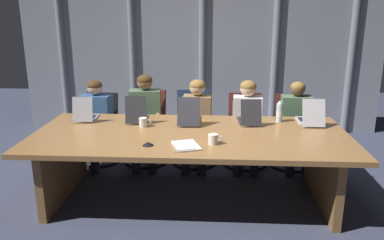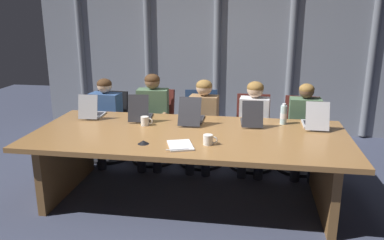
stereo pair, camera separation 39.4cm
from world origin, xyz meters
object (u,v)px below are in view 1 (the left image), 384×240
object	(u,v)px
laptop_right_end	(310,118)
person_left_mid	(145,115)
office_chair_left_mid	(147,136)
person_right_mid	(247,119)
person_center	(197,118)
laptop_left_end	(86,115)
conference_mic_left_side	(148,144)
laptop_left_mid	(137,116)
spiral_notepad	(186,146)
person_left_end	(94,118)
person_right_end	(297,121)
laptop_center	(189,117)
office_chair_left_end	(100,136)
office_chair_right_end	(291,139)
coffee_mug_near	(213,139)
laptop_right_mid	(249,118)
coffee_mug_far	(144,122)
office_chair_right_mid	(245,138)
office_chair_center	(194,136)
water_bottle_primary	(280,113)

from	to	relation	value
laptop_right_end	person_left_mid	size ratio (longest dim) A/B	0.37
office_chair_left_mid	person_right_mid	distance (m)	1.36
person_left_mid	person_center	bearing A→B (deg)	84.40
laptop_left_end	conference_mic_left_side	size ratio (longest dim) A/B	3.48
laptop_left_mid	spiral_notepad	xyz separation A→B (m)	(0.63, -0.85, -0.05)
person_left_end	person_right_end	world-z (taller)	person_right_end
laptop_center	office_chair_left_end	bearing A→B (deg)	61.74
laptop_right_end	office_chair_right_end	size ratio (longest dim) A/B	0.48
person_center	spiral_notepad	distance (m)	1.35
laptop_center	person_right_mid	world-z (taller)	person_right_mid
office_chair_left_mid	coffee_mug_near	distance (m)	1.73
laptop_right_end	laptop_left_mid	bearing A→B (deg)	90.54
laptop_right_mid	office_chair_right_end	distance (m)	1.03
office_chair_right_end	coffee_mug_far	world-z (taller)	office_chair_right_end
laptop_left_end	office_chair_right_mid	distance (m)	2.06
laptop_center	person_left_mid	world-z (taller)	person_left_mid
person_left_mid	spiral_notepad	world-z (taller)	person_left_mid
laptop_left_end	coffee_mug_far	distance (m)	0.76
office_chair_center	conference_mic_left_side	world-z (taller)	office_chair_center
laptop_right_mid	person_right_end	xyz separation A→B (m)	(0.65, 0.51, -0.17)
laptop_right_mid	office_chair_center	world-z (taller)	laptop_right_mid
office_chair_left_end	coffee_mug_near	xyz separation A→B (m)	(1.54, -1.41, 0.46)
laptop_right_mid	office_chair_right_end	xyz separation A→B (m)	(0.63, 0.67, -0.46)
person_left_end	conference_mic_left_side	bearing A→B (deg)	41.04
laptop_right_end	person_right_mid	world-z (taller)	person_right_mid
laptop_center	person_left_mid	xyz separation A→B (m)	(-0.61, 0.52, -0.13)
office_chair_left_end	office_chair_right_end	bearing A→B (deg)	93.34
laptop_right_mid	water_bottle_primary	bearing A→B (deg)	-81.97
office_chair_left_mid	laptop_left_end	bearing A→B (deg)	-34.16
person_left_end	person_right_mid	xyz separation A→B (m)	(1.97, -0.00, 0.01)
laptop_left_end	coffee_mug_near	size ratio (longest dim) A/B	2.75
coffee_mug_near	person_left_end	bearing A→B (deg)	141.03
laptop_left_end	person_right_mid	bearing A→B (deg)	-79.69
coffee_mug_far	person_right_mid	bearing A→B (deg)	31.48
laptop_left_mid	coffee_mug_near	size ratio (longest dim) A/B	3.21
laptop_left_mid	laptop_right_end	xyz separation A→B (m)	(1.97, 0.01, -0.00)
office_chair_left_end	office_chair_left_mid	size ratio (longest dim) A/B	0.95
laptop_right_mid	coffee_mug_near	xyz separation A→B (m)	(-0.40, -0.74, -0.01)
office_chair_right_end	conference_mic_left_side	bearing A→B (deg)	-43.79
person_left_mid	coffee_mug_far	bearing A→B (deg)	4.12
person_left_end	office_chair_right_end	bearing A→B (deg)	99.42
office_chair_center	water_bottle_primary	xyz separation A→B (m)	(1.01, -0.59, 0.50)
office_chair_left_end	person_right_end	distance (m)	2.61
laptop_right_mid	person_left_end	xyz separation A→B (m)	(-1.95, 0.51, -0.17)
laptop_left_end	office_chair_center	world-z (taller)	laptop_left_end
office_chair_center	office_chair_left_end	bearing A→B (deg)	-98.53
laptop_center	spiral_notepad	size ratio (longest dim) A/B	1.39
person_right_end	laptop_center	bearing A→B (deg)	-67.62
laptop_right_end	coffee_mug_far	world-z (taller)	laptop_right_end
office_chair_right_end	spiral_notepad	bearing A→B (deg)	-36.42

